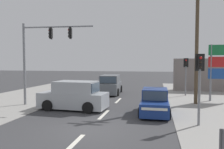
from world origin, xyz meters
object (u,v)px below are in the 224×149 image
object	(u,v)px
pedestal_signal_right_kerb	(200,77)
hatchback_crossing_left	(155,102)
utility_pole_midground_right	(197,36)
suv_receding_far	(110,85)
pedestal_signal_far_median	(186,70)
suv_oncoming_mid	(74,96)
shopping_plaza_sign	(222,65)
traffic_signal_mast	(41,49)

from	to	relation	value
pedestal_signal_right_kerb	hatchback_crossing_left	size ratio (longest dim) A/B	0.98
utility_pole_midground_right	suv_receding_far	bearing A→B (deg)	151.29
pedestal_signal_far_median	hatchback_crossing_left	bearing A→B (deg)	-109.17
utility_pole_midground_right	pedestal_signal_far_median	xyz separation A→B (m)	(-0.22, 4.18, -2.73)
pedestal_signal_far_median	suv_oncoming_mid	xyz separation A→B (m)	(-8.10, -7.81, -1.53)
suv_receding_far	hatchback_crossing_left	size ratio (longest dim) A/B	1.27
suv_receding_far	suv_oncoming_mid	size ratio (longest dim) A/B	1.00
shopping_plaza_sign	suv_oncoming_mid	world-z (taller)	shopping_plaza_sign
utility_pole_midground_right	shopping_plaza_sign	world-z (taller)	utility_pole_midground_right
traffic_signal_mast	utility_pole_midground_right	bearing A→B (deg)	13.68
hatchback_crossing_left	suv_oncoming_mid	distance (m)	5.32
pedestal_signal_right_kerb	hatchback_crossing_left	distance (m)	3.50
pedestal_signal_right_kerb	suv_receding_far	size ratio (longest dim) A/B	0.77
traffic_signal_mast	pedestal_signal_far_median	xyz separation A→B (m)	(11.00, 6.91, -1.73)
pedestal_signal_far_median	hatchback_crossing_left	distance (m)	8.68
utility_pole_midground_right	suv_receding_far	world-z (taller)	utility_pole_midground_right
hatchback_crossing_left	pedestal_signal_right_kerb	bearing A→B (deg)	-44.94
pedestal_signal_right_kerb	pedestal_signal_far_median	size ratio (longest dim) A/B	1.00
utility_pole_midground_right	pedestal_signal_right_kerb	bearing A→B (deg)	-98.05
pedestal_signal_far_median	shopping_plaza_sign	distance (m)	3.60
suv_oncoming_mid	suv_receding_far	bearing A→B (deg)	83.80
traffic_signal_mast	shopping_plaza_sign	xyz separation A→B (m)	(13.46, 4.34, -1.16)
shopping_plaza_sign	suv_oncoming_mid	bearing A→B (deg)	-153.65
traffic_signal_mast	suv_oncoming_mid	world-z (taller)	traffic_signal_mast
traffic_signal_mast	hatchback_crossing_left	bearing A→B (deg)	-7.80
utility_pole_midground_right	shopping_plaza_sign	xyz separation A→B (m)	(2.24, 1.61, -2.16)
traffic_signal_mast	shopping_plaza_sign	bearing A→B (deg)	17.87
pedestal_signal_far_median	traffic_signal_mast	bearing A→B (deg)	-147.85
traffic_signal_mast	shopping_plaza_sign	distance (m)	14.19
suv_receding_far	shopping_plaza_sign	bearing A→B (deg)	-14.37
shopping_plaza_sign	utility_pole_midground_right	bearing A→B (deg)	-144.30
pedestal_signal_right_kerb	traffic_signal_mast	bearing A→B (deg)	162.43
utility_pole_midground_right	pedestal_signal_far_median	bearing A→B (deg)	93.01
utility_pole_midground_right	suv_receding_far	distance (m)	9.54
hatchback_crossing_left	pedestal_signal_far_median	bearing A→B (deg)	70.83
pedestal_signal_right_kerb	suv_oncoming_mid	world-z (taller)	pedestal_signal_right_kerb
suv_receding_far	suv_oncoming_mid	distance (m)	7.77
pedestal_signal_right_kerb	suv_oncoming_mid	size ratio (longest dim) A/B	0.77
shopping_plaza_sign	suv_receding_far	xyz separation A→B (m)	(-9.72, 2.49, -2.10)
suv_receding_far	suv_oncoming_mid	world-z (taller)	same
shopping_plaza_sign	suv_receding_far	bearing A→B (deg)	165.63
pedestal_signal_far_median	suv_receding_far	bearing A→B (deg)	-179.35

